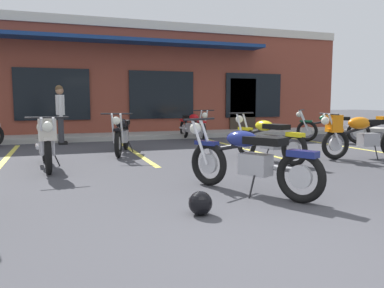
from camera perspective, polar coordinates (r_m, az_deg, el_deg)
The scene contains 13 objects.
ground_plane at distance 6.10m, azimuth -2.50°, elevation -5.19°, with size 80.00×80.00×0.00m, color #3D3D42.
sidewalk_kerb at distance 12.96m, azimuth -11.57°, elevation 1.13°, with size 22.00×1.80×0.14m, color #A8A59E.
brick_storefront_building at distance 16.39m, azimuth -13.39°, elevation 9.00°, with size 18.57×6.39×4.04m.
painted_stall_lines at distance 9.43m, azimuth -8.60°, elevation -1.13°, with size 11.31×4.80×0.01m.
motorcycle_foreground_classic at distance 5.14m, azimuth 8.47°, elevation -2.18°, with size 1.26×1.92×0.98m.
motorcycle_red_sportbike at distance 9.13m, azimuth -10.36°, elevation 1.49°, with size 0.90×2.06×0.98m.
motorcycle_black_cruiser at distance 8.00m, azimuth 11.18°, elevation 0.80°, with size 0.81×2.09×0.98m.
motorcycle_blue_standard at distance 12.12m, azimuth 19.98°, elevation 2.39°, with size 1.63×1.68×0.98m.
motorcycle_green_cafe_racer at distance 7.39m, azimuth -20.88°, elevation 0.57°, with size 0.66×2.11×0.98m.
motorcycle_orange_scrambler at distance 8.94m, azimuth 23.77°, elevation 1.38°, with size 2.11×0.68×0.98m.
motorcycle_cream_vintage at distance 11.96m, azimuth 0.07°, elevation 2.72°, with size 0.66×2.11×0.98m.
person_in_shorts_foreground at distance 11.49m, azimuth -18.98°, elevation 4.67°, with size 0.29×0.60×1.68m.
helmet_on_pavement at distance 4.18m, azimuth 1.24°, elevation -8.78°, with size 0.26×0.26×0.26m.
Camera 1 is at (-1.72, -2.31, 1.22)m, focal length 35.91 mm.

